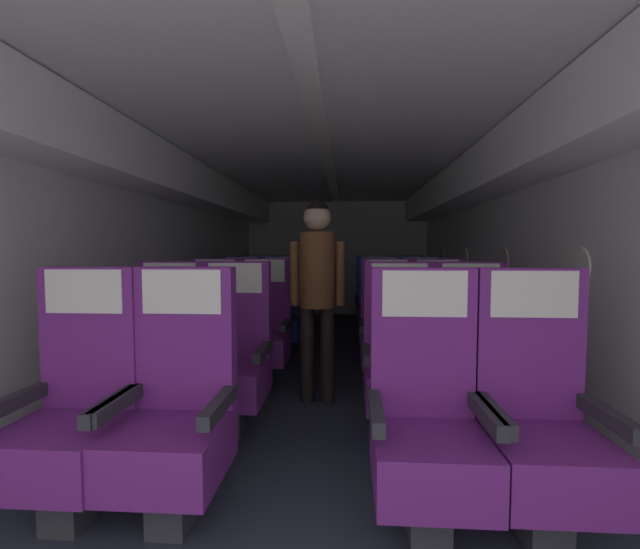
{
  "coord_description": "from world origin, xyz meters",
  "views": [
    {
      "loc": [
        0.2,
        -0.18,
        1.2
      ],
      "look_at": [
        -0.11,
        4.57,
        0.91
      ],
      "focal_mm": 23.45,
      "sensor_mm": 36.0,
      "label": 1
    }
  ],
  "objects_px": {
    "seat_a_right_aisle": "(540,426)",
    "seat_b_right_window": "(400,364)",
    "seat_a_left_aisle": "(176,416)",
    "seat_d_right_window": "(379,316)",
    "seat_e_left_window": "(257,304)",
    "seat_a_right_window": "(427,424)",
    "seat_c_left_aisle": "(263,332)",
    "seat_e_right_aisle": "(408,305)",
    "seat_d_right_aisle": "(421,317)",
    "flight_attendant": "(317,278)",
    "seat_d_left_window": "(240,315)",
    "seat_e_right_window": "(373,305)",
    "seat_b_left_window": "(166,359)",
    "seat_b_right_aisle": "(473,365)",
    "seat_c_right_window": "(387,333)",
    "seat_c_right_aisle": "(439,334)",
    "seat_e_left_aisle": "(292,304)",
    "seat_b_left_aisle": "(232,360)",
    "seat_c_left_window": "(213,331)",
    "seat_d_left_aisle": "(280,315)",
    "seat_a_left_window": "(75,414)"
  },
  "relations": [
    {
      "from": "seat_d_left_window",
      "to": "seat_d_left_aisle",
      "type": "xyz_separation_m",
      "value": [
        0.45,
        -0.01,
        0.0
      ]
    },
    {
      "from": "seat_b_right_window",
      "to": "seat_e_left_aisle",
      "type": "bearing_deg",
      "value": 110.82
    },
    {
      "from": "seat_b_right_aisle",
      "to": "seat_d_right_window",
      "type": "height_order",
      "value": "same"
    },
    {
      "from": "seat_a_right_aisle",
      "to": "seat_b_left_aisle",
      "type": "height_order",
      "value": "same"
    },
    {
      "from": "seat_b_right_window",
      "to": "seat_d_left_window",
      "type": "height_order",
      "value": "same"
    },
    {
      "from": "seat_c_left_window",
      "to": "seat_d_left_aisle",
      "type": "relative_size",
      "value": 1.0
    },
    {
      "from": "seat_a_right_aisle",
      "to": "seat_d_right_window",
      "type": "height_order",
      "value": "same"
    },
    {
      "from": "seat_c_right_aisle",
      "to": "flight_attendant",
      "type": "xyz_separation_m",
      "value": [
        -1.02,
        -0.36,
        0.5
      ]
    },
    {
      "from": "seat_d_right_aisle",
      "to": "flight_attendant",
      "type": "height_order",
      "value": "flight_attendant"
    },
    {
      "from": "seat_e_right_window",
      "to": "seat_a_left_aisle",
      "type": "bearing_deg",
      "value": -106.22
    },
    {
      "from": "seat_a_left_aisle",
      "to": "seat_d_left_aisle",
      "type": "relative_size",
      "value": 1.0
    },
    {
      "from": "seat_d_left_window",
      "to": "seat_e_right_window",
      "type": "distance_m",
      "value": 1.79
    },
    {
      "from": "seat_c_left_aisle",
      "to": "seat_c_right_aisle",
      "type": "xyz_separation_m",
      "value": [
        1.52,
        -0.0,
        0.0
      ]
    },
    {
      "from": "seat_a_left_window",
      "to": "seat_d_left_aisle",
      "type": "height_order",
      "value": "same"
    },
    {
      "from": "seat_a_left_window",
      "to": "seat_d_right_aisle",
      "type": "distance_m",
      "value": 3.45
    },
    {
      "from": "seat_d_left_aisle",
      "to": "seat_e_left_window",
      "type": "bearing_deg",
      "value": 116.2
    },
    {
      "from": "seat_b_left_aisle",
      "to": "seat_d_right_aisle",
      "type": "bearing_deg",
      "value": 50.79
    },
    {
      "from": "seat_a_right_aisle",
      "to": "seat_b_right_window",
      "type": "distance_m",
      "value": 1.02
    },
    {
      "from": "seat_b_left_window",
      "to": "seat_d_right_aisle",
      "type": "distance_m",
      "value": 2.75
    },
    {
      "from": "seat_d_right_aisle",
      "to": "flight_attendant",
      "type": "distance_m",
      "value": 1.73
    },
    {
      "from": "seat_a_right_aisle",
      "to": "seat_c_left_window",
      "type": "distance_m",
      "value": 2.72
    },
    {
      "from": "seat_a_left_aisle",
      "to": "seat_a_right_window",
      "type": "height_order",
      "value": "same"
    },
    {
      "from": "seat_b_left_window",
      "to": "seat_c_left_window",
      "type": "distance_m",
      "value": 0.94
    },
    {
      "from": "seat_a_left_window",
      "to": "seat_e_left_aisle",
      "type": "xyz_separation_m",
      "value": [
        0.46,
        3.75,
        0.0
      ]
    },
    {
      "from": "seat_b_left_aisle",
      "to": "seat_d_left_window",
      "type": "xyz_separation_m",
      "value": [
        -0.44,
        1.89,
        0.0
      ]
    },
    {
      "from": "seat_d_left_window",
      "to": "seat_c_left_aisle",
      "type": "bearing_deg",
      "value": -64.47
    },
    {
      "from": "seat_b_right_window",
      "to": "seat_d_right_aisle",
      "type": "distance_m",
      "value": 1.95
    },
    {
      "from": "seat_c_left_aisle",
      "to": "seat_e_right_aisle",
      "type": "relative_size",
      "value": 1.0
    },
    {
      "from": "seat_a_right_aisle",
      "to": "seat_a_left_window",
      "type": "bearing_deg",
      "value": -179.69
    },
    {
      "from": "seat_c_left_aisle",
      "to": "seat_e_left_window",
      "type": "height_order",
      "value": "same"
    },
    {
      "from": "seat_e_left_aisle",
      "to": "seat_e_right_aisle",
      "type": "relative_size",
      "value": 1.0
    },
    {
      "from": "seat_e_left_aisle",
      "to": "seat_d_right_aisle",
      "type": "bearing_deg",
      "value": -31.31
    },
    {
      "from": "seat_d_right_window",
      "to": "seat_e_right_aisle",
      "type": "bearing_deg",
      "value": 64.78
    },
    {
      "from": "seat_b_right_window",
      "to": "seat_d_right_aisle",
      "type": "relative_size",
      "value": 1.0
    },
    {
      "from": "seat_a_left_aisle",
      "to": "seat_d_right_window",
      "type": "height_order",
      "value": "same"
    },
    {
      "from": "seat_a_right_aisle",
      "to": "seat_e_left_window",
      "type": "relative_size",
      "value": 1.0
    },
    {
      "from": "seat_a_right_aisle",
      "to": "seat_e_right_aisle",
      "type": "bearing_deg",
      "value": 90.08
    },
    {
      "from": "seat_c_right_window",
      "to": "seat_e_left_window",
      "type": "bearing_deg",
      "value": 129.8
    },
    {
      "from": "seat_d_right_aisle",
      "to": "seat_a_left_window",
      "type": "bearing_deg",
      "value": -125.21
    },
    {
      "from": "seat_d_right_aisle",
      "to": "seat_e_right_aisle",
      "type": "relative_size",
      "value": 1.0
    },
    {
      "from": "seat_a_right_aisle",
      "to": "seat_c_right_window",
      "type": "relative_size",
      "value": 1.0
    },
    {
      "from": "seat_b_left_window",
      "to": "seat_d_left_window",
      "type": "height_order",
      "value": "same"
    },
    {
      "from": "seat_b_left_aisle",
      "to": "seat_d_left_aisle",
      "type": "relative_size",
      "value": 1.0
    },
    {
      "from": "seat_a_right_window",
      "to": "seat_e_right_window",
      "type": "relative_size",
      "value": 1.0
    },
    {
      "from": "seat_a_left_aisle",
      "to": "seat_b_left_aisle",
      "type": "distance_m",
      "value": 0.92
    },
    {
      "from": "seat_c_left_aisle",
      "to": "seat_d_right_aisle",
      "type": "bearing_deg",
      "value": 31.5
    },
    {
      "from": "seat_b_left_window",
      "to": "seat_b_right_window",
      "type": "bearing_deg",
      "value": -0.28
    },
    {
      "from": "seat_b_left_aisle",
      "to": "seat_b_right_aisle",
      "type": "xyz_separation_m",
      "value": [
        1.54,
        0.0,
        0.0
      ]
    },
    {
      "from": "seat_a_right_aisle",
      "to": "seat_d_right_window",
      "type": "distance_m",
      "value": 2.84
    },
    {
      "from": "seat_e_left_aisle",
      "to": "seat_c_left_aisle",
      "type": "bearing_deg",
      "value": -90.1
    }
  ]
}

